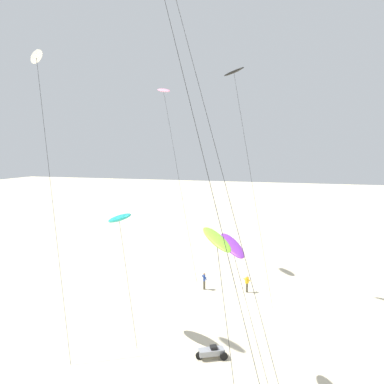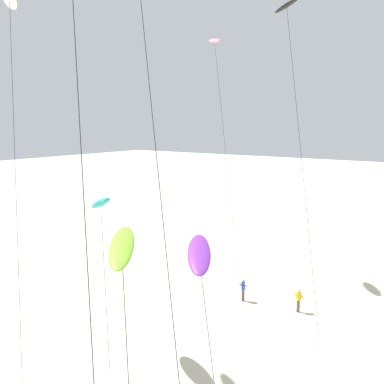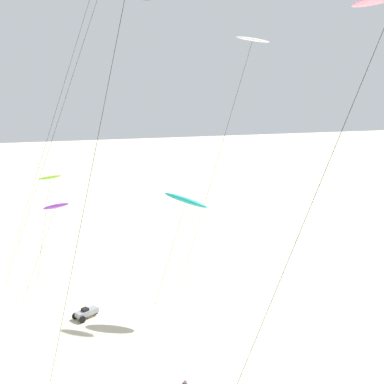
{
  "view_description": "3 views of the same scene",
  "coord_description": "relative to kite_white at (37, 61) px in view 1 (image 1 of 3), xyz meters",
  "views": [
    {
      "loc": [
        -33.16,
        -5.1,
        13.78
      ],
      "look_at": [
        -1.55,
        4.81,
        10.14
      ],
      "focal_mm": 36.91,
      "sensor_mm": 36.0,
      "label": 1
    },
    {
      "loc": [
        -25.02,
        -9.98,
        13.36
      ],
      "look_at": [
        -1.08,
        6.79,
        8.67
      ],
      "focal_mm": 41.42,
      "sensor_mm": 36.0,
      "label": 2
    },
    {
      "loc": [
        25.08,
        -1.81,
        16.98
      ],
      "look_at": [
        -2.29,
        7.07,
        10.64
      ],
      "focal_mm": 45.65,
      "sensor_mm": 36.0,
      "label": 3
    }
  ],
  "objects": [
    {
      "name": "kite_flyer_middle",
      "position": [
        12.66,
        -13.04,
        -19.06
      ],
      "size": [
        0.7,
        0.69,
        1.67
      ],
      "color": "#4C4738",
      "rests_on": "ground"
    },
    {
      "name": "beach_buggy",
      "position": [
        -0.0,
        -12.85,
        -19.52
      ],
      "size": [
        1.66,
        2.07,
        0.82
      ],
      "color": "gray",
      "rests_on": "ground"
    },
    {
      "name": "ground_plane",
      "position": [
        9.16,
        -13.89,
        -19.95
      ],
      "size": [
        260.0,
        260.0,
        0.0
      ],
      "primitive_type": "plane",
      "color": "beige"
    },
    {
      "name": "kite_pink",
      "position": [
        18.15,
        -2.45,
        0.23
      ],
      "size": [
        5.77,
        6.65,
        20.86
      ],
      "color": "pink",
      "rests_on": "ground"
    },
    {
      "name": "kite_white",
      "position": [
        0.0,
        0.0,
        0.0
      ],
      "size": [
        4.81,
        5.74,
        20.58
      ],
      "color": "white",
      "rests_on": "ground"
    },
    {
      "name": "kite_black",
      "position": [
        12.27,
        -11.69,
        0.34
      ],
      "size": [
        4.23,
        5.51,
        21.15
      ],
      "color": "black",
      "rests_on": "ground"
    },
    {
      "name": "kite_teal",
      "position": [
        1.32,
        -5.51,
        -11.19
      ],
      "size": [
        3.12,
        3.74,
        9.54
      ],
      "color": "teal",
      "rests_on": "ground"
    },
    {
      "name": "kite_purple",
      "position": [
        -2.04,
        -14.52,
        -11.75
      ],
      "size": [
        3.82,
        4.14,
        8.8
      ],
      "color": "purple",
      "rests_on": "ground"
    },
    {
      "name": "kite_flyer_nearest",
      "position": [
        12.16,
        -8.91,
        -19.06
      ],
      "size": [
        0.66,
        0.64,
        1.67
      ],
      "color": "#4C4738",
      "rests_on": "ground"
    },
    {
      "name": "kite_lime",
      "position": [
        -6.48,
        -14.69,
        -10.41
      ],
      "size": [
        2.63,
        2.77,
        10.02
      ],
      "color": "#8CD833",
      "rests_on": "ground"
    }
  ]
}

